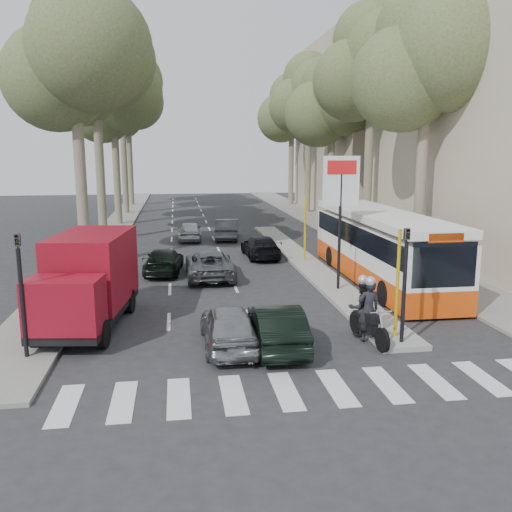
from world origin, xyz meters
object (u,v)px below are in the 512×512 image
(red_truck, at_px, (89,279))
(motorcycle, at_px, (365,310))
(silver_hatchback, at_px, (229,326))
(dark_hatchback, at_px, (277,326))
(city_bus, at_px, (380,245))

(red_truck, relative_size, motorcycle, 2.45)
(silver_hatchback, relative_size, dark_hatchback, 0.97)
(silver_hatchback, bearing_deg, red_truck, -32.23)
(dark_hatchback, xyz_separation_m, city_bus, (6.12, 7.64, 1.02))
(silver_hatchback, distance_m, city_bus, 10.62)
(silver_hatchback, relative_size, red_truck, 0.65)
(silver_hatchback, height_order, motorcycle, motorcycle)
(dark_hatchback, distance_m, city_bus, 9.84)
(silver_hatchback, relative_size, city_bus, 0.32)
(silver_hatchback, height_order, red_truck, red_truck)
(dark_hatchback, height_order, motorcycle, motorcycle)
(dark_hatchback, relative_size, city_bus, 0.33)
(motorcycle, bearing_deg, red_truck, 155.64)
(city_bus, relative_size, motorcycle, 4.94)
(red_truck, bearing_deg, city_bus, 29.31)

